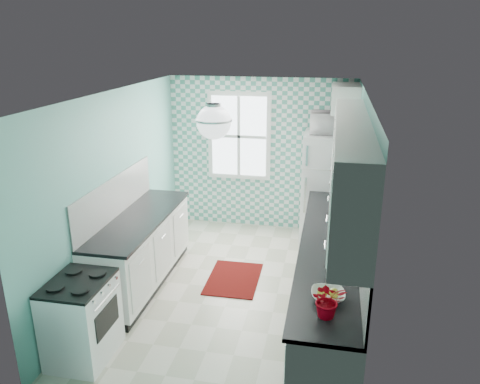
% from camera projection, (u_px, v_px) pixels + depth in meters
% --- Properties ---
extents(floor, '(3.00, 4.40, 0.02)m').
position_uv_depth(floor, '(232.00, 290.00, 6.07)').
color(floor, beige).
rests_on(floor, ground).
extents(ceiling, '(3.00, 4.40, 0.02)m').
position_uv_depth(ceiling, '(231.00, 93.00, 5.26)').
color(ceiling, white).
rests_on(ceiling, wall_back).
extents(wall_back, '(3.00, 0.02, 2.50)m').
position_uv_depth(wall_back, '(260.00, 154.00, 7.71)').
color(wall_back, '#6AB5AA').
rests_on(wall_back, floor).
extents(wall_front, '(3.00, 0.02, 2.50)m').
position_uv_depth(wall_front, '(171.00, 292.00, 3.61)').
color(wall_front, '#6AB5AA').
rests_on(wall_front, floor).
extents(wall_left, '(0.02, 4.40, 2.50)m').
position_uv_depth(wall_left, '(116.00, 190.00, 5.95)').
color(wall_left, '#6AB5AA').
rests_on(wall_left, floor).
extents(wall_right, '(0.02, 4.40, 2.50)m').
position_uv_depth(wall_right, '(360.00, 207.00, 5.38)').
color(wall_right, '#6AB5AA').
rests_on(wall_right, floor).
extents(accent_wall, '(3.00, 0.01, 2.50)m').
position_uv_depth(accent_wall, '(260.00, 155.00, 7.69)').
color(accent_wall, teal).
rests_on(accent_wall, wall_back).
extents(window, '(1.04, 0.05, 1.44)m').
position_uv_depth(window, '(239.00, 136.00, 7.64)').
color(window, white).
rests_on(window, wall_back).
extents(backsplash_right, '(0.02, 3.60, 0.51)m').
position_uv_depth(backsplash_right, '(359.00, 224.00, 5.03)').
color(backsplash_right, white).
rests_on(backsplash_right, wall_right).
extents(backsplash_left, '(0.02, 2.15, 0.51)m').
position_uv_depth(backsplash_left, '(115.00, 197.00, 5.89)').
color(backsplash_left, white).
rests_on(backsplash_left, wall_left).
extents(upper_cabinets_right, '(0.33, 3.20, 0.90)m').
position_uv_depth(upper_cabinets_right, '(350.00, 165.00, 4.65)').
color(upper_cabinets_right, white).
rests_on(upper_cabinets_right, wall_right).
extents(upper_cabinet_fridge, '(0.40, 0.74, 0.40)m').
position_uv_depth(upper_cabinet_fridge, '(346.00, 98.00, 6.80)').
color(upper_cabinet_fridge, white).
rests_on(upper_cabinet_fridge, wall_right).
extents(ceiling_light, '(0.34, 0.34, 0.35)m').
position_uv_depth(ceiling_light, '(214.00, 122.00, 4.58)').
color(ceiling_light, silver).
rests_on(ceiling_light, ceiling).
extents(base_cabinets_right, '(0.60, 3.60, 0.90)m').
position_uv_depth(base_cabinets_right, '(328.00, 283.00, 5.33)').
color(base_cabinets_right, white).
rests_on(base_cabinets_right, floor).
extents(countertop_right, '(0.63, 3.60, 0.04)m').
position_uv_depth(countertop_right, '(329.00, 245.00, 5.18)').
color(countertop_right, black).
rests_on(countertop_right, base_cabinets_right).
extents(base_cabinets_left, '(0.60, 2.15, 0.90)m').
position_uv_depth(base_cabinets_left, '(141.00, 252.00, 6.08)').
color(base_cabinets_left, white).
rests_on(base_cabinets_left, floor).
extents(countertop_left, '(0.63, 2.15, 0.04)m').
position_uv_depth(countertop_left, '(140.00, 219.00, 5.92)').
color(countertop_left, black).
rests_on(countertop_left, base_cabinets_left).
extents(fridge, '(0.75, 0.75, 1.73)m').
position_uv_depth(fridge, '(327.00, 189.00, 7.24)').
color(fridge, silver).
rests_on(fridge, floor).
extents(stove, '(0.56, 0.70, 0.84)m').
position_uv_depth(stove, '(82.00, 318.00, 4.68)').
color(stove, white).
rests_on(stove, floor).
extents(sink, '(0.47, 0.39, 0.53)m').
position_uv_depth(sink, '(332.00, 215.00, 6.00)').
color(sink, silver).
rests_on(sink, countertop_right).
extents(rug, '(0.69, 0.97, 0.02)m').
position_uv_depth(rug, '(234.00, 279.00, 6.31)').
color(rug, '#600F10').
rests_on(rug, floor).
extents(dish_towel, '(0.12, 0.26, 0.41)m').
position_uv_depth(dish_towel, '(307.00, 234.00, 6.55)').
color(dish_towel, '#5BAEA4').
rests_on(dish_towel, base_cabinets_right).
extents(fruit_bowl, '(0.32, 0.32, 0.07)m').
position_uv_depth(fruit_bowl, '(328.00, 295.00, 4.08)').
color(fruit_bowl, white).
rests_on(fruit_bowl, countertop_right).
extents(potted_plant, '(0.32, 0.29, 0.31)m').
position_uv_depth(potted_plant, '(328.00, 300.00, 3.79)').
color(potted_plant, red).
rests_on(potted_plant, countertop_right).
extents(soap_bottle, '(0.08, 0.08, 0.18)m').
position_uv_depth(soap_bottle, '(336.00, 197.00, 6.36)').
color(soap_bottle, '#92A4B2').
rests_on(soap_bottle, countertop_right).
extents(microwave, '(0.59, 0.41, 0.32)m').
position_uv_depth(microwave, '(331.00, 123.00, 6.91)').
color(microwave, white).
rests_on(microwave, fridge).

